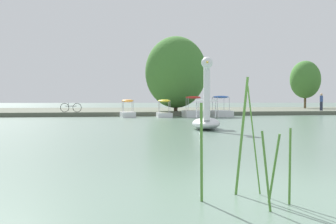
{
  "coord_description": "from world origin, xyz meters",
  "views": [
    {
      "loc": [
        -2.22,
        -4.55,
        1.23
      ],
      "look_at": [
        1.76,
        16.22,
        0.64
      ],
      "focal_mm": 40.47,
      "sensor_mm": 36.0,
      "label": 1
    }
  ],
  "objects": [
    {
      "name": "ground_plane",
      "position": [
        0.0,
        0.0,
        0.0
      ],
      "size": [
        647.13,
        647.13,
        0.0
      ],
      "primitive_type": "plane",
      "color": "#567060"
    },
    {
      "name": "tree_broadleaf_behind_dock",
      "position": [
        23.78,
        39.12,
        3.99
      ],
      "size": [
        5.24,
        5.1,
        6.0
      ],
      "color": "brown",
      "rests_on": "shore_bank_far"
    },
    {
      "name": "pedal_boat_red",
      "position": [
        5.4,
        24.58,
        0.43
      ],
      "size": [
        1.63,
        2.45,
        1.65
      ],
      "color": "white",
      "rests_on": "ground_plane"
    },
    {
      "name": "pedal_boat_yellow",
      "position": [
        3.01,
        24.38,
        0.44
      ],
      "size": [
        1.22,
        2.07,
        1.38
      ],
      "color": "white",
      "rests_on": "ground_plane"
    },
    {
      "name": "person_on_path",
      "position": [
        19.02,
        28.25,
        1.25
      ],
      "size": [
        0.24,
        0.27,
        1.66
      ],
      "color": "#23283D",
      "rests_on": "shore_bank_far"
    },
    {
      "name": "tree_willow_near_path",
      "position": [
        4.83,
        28.6,
        3.84
      ],
      "size": [
        7.02,
        6.7,
        6.68
      ],
      "color": "#423323",
      "rests_on": "shore_bank_far"
    },
    {
      "name": "swan_boat",
      "position": [
        2.54,
        11.4,
        0.59
      ],
      "size": [
        1.84,
        2.8,
        3.07
      ],
      "color": "white",
      "rests_on": "ground_plane"
    },
    {
      "name": "shore_bank_far",
      "position": [
        0.0,
        38.01,
        0.18
      ],
      "size": [
        117.34,
        23.38,
        0.35
      ],
      "primitive_type": "cube",
      "color": "#5B6051",
      "rests_on": "ground_plane"
    },
    {
      "name": "pedal_boat_orange",
      "position": [
        0.2,
        24.65,
        0.39
      ],
      "size": [
        1.1,
        1.97,
        1.38
      ],
      "color": "white",
      "rests_on": "ground_plane"
    },
    {
      "name": "bicycle_parked",
      "position": [
        -4.2,
        27.08,
        0.73
      ],
      "size": [
        1.72,
        0.49,
        0.76
      ],
      "color": "black",
      "rests_on": "shore_bank_far"
    },
    {
      "name": "pedal_boat_blue",
      "position": [
        7.76,
        24.8,
        0.51
      ],
      "size": [
        1.43,
        2.33,
        1.69
      ],
      "color": "white",
      "rests_on": "ground_plane"
    },
    {
      "name": "reed_clump_foreground",
      "position": [
        0.48,
        -0.19,
        0.62
      ],
      "size": [
        3.4,
        1.32,
        1.55
      ],
      "color": "#4C7F33",
      "rests_on": "ground_plane"
    }
  ]
}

